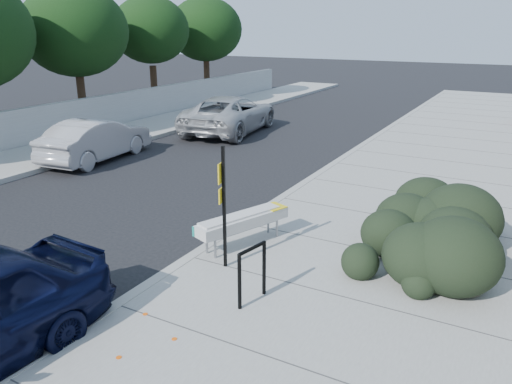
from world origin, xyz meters
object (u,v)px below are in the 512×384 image
Objects in this scene: suv_silver at (230,114)px; sign_post at (223,200)px; bike_rack at (252,269)px; bench at (243,221)px; wagon_silver at (96,140)px.

sign_post is at bearing 113.39° from suv_silver.
bike_rack is at bearing 115.27° from suv_silver.
suv_silver is at bearing 143.91° from bench.
bench is at bearing 148.22° from wagon_silver.
sign_post is 0.41× the size of suv_silver.
bench is 0.38× the size of suv_silver.
suv_silver is (-6.80, 11.21, -0.68)m from sign_post.
wagon_silver is (-8.30, 4.92, -0.75)m from sign_post.
wagon_silver reaches higher than bike_rack.
sign_post is (0.18, -1.00, 0.81)m from bench.
sign_post is at bearing 153.21° from bike_rack.
wagon_silver is at bearing 68.71° from suv_silver.
wagon_silver is (-8.12, 3.92, 0.06)m from bench.
bike_rack reaches higher than bench.
suv_silver reaches higher than bench.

